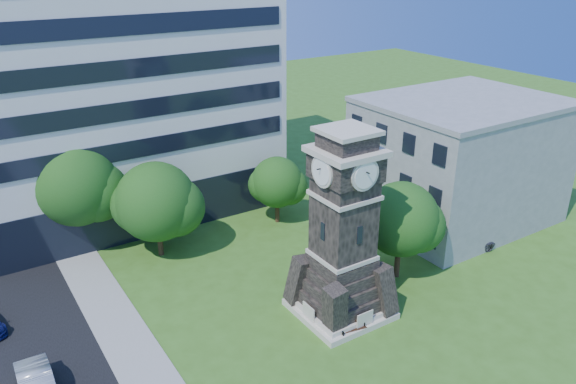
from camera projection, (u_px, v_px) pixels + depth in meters
ground at (320, 344)px, 33.08m from camera, size 160.00×160.00×0.00m
sidewalk at (135, 354)px, 32.20m from camera, size 3.00×70.00×0.06m
clock_tower at (343, 239)px, 34.03m from camera, size 5.40×5.40×12.22m
office_tall at (107, 46)px, 45.84m from camera, size 26.20×15.11×28.60m
office_low at (458, 160)px, 47.14m from camera, size 15.20×12.20×10.40m
car_east_lot at (467, 242)px, 43.39m from camera, size 4.92×3.01×1.28m
park_bench at (352, 328)px, 33.75m from camera, size 1.72×0.46×0.89m
tree_nw at (78, 187)px, 41.84m from camera, size 6.90×6.27×8.51m
tree_nc at (157, 204)px, 41.26m from camera, size 6.55×5.95×7.40m
tree_ne at (278, 184)px, 46.76m from camera, size 4.73×4.30×5.81m
tree_east at (402, 221)px, 38.38m from camera, size 5.73×5.21×7.12m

